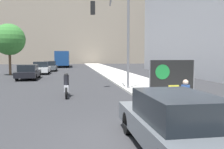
{
  "coord_description": "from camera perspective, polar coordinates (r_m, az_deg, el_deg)",
  "views": [
    {
      "loc": [
        -1.63,
        -6.42,
        2.28
      ],
      "look_at": [
        0.05,
        3.95,
        1.48
      ],
      "focal_mm": 40.0,
      "sensor_mm": 36.0,
      "label": 1
    }
  ],
  "objects": [
    {
      "name": "protest_banner",
      "position": [
        13.79,
        13.51,
        -0.51
      ],
      "size": [
        2.57,
        0.06,
        1.91
      ],
      "color": "slate",
      "rests_on": "sidewalk_curb"
    },
    {
      "name": "motorcycle_on_road",
      "position": [
        14.02,
        -10.38,
        -2.74
      ],
      "size": [
        0.28,
        2.11,
        1.32
      ],
      "color": "silver",
      "rests_on": "ground_plane"
    },
    {
      "name": "street_tree_midblock",
      "position": [
        31.09,
        -22.43,
        7.4
      ],
      "size": [
        3.59,
        3.59,
        5.9
      ],
      "color": "brown",
      "rests_on": "ground_plane"
    },
    {
      "name": "city_bus_on_road",
      "position": [
        50.89,
        -11.21,
        3.74
      ],
      "size": [
        2.53,
        11.19,
        3.06
      ],
      "color": "navy",
      "rests_on": "ground_plane"
    },
    {
      "name": "ground_plane",
      "position": [
        7.01,
        4.91,
        -14.64
      ],
      "size": [
        160.0,
        160.0,
        0.0
      ],
      "primitive_type": "plane",
      "color": "#303033"
    },
    {
      "name": "building_backdrop_far",
      "position": [
        74.78,
        -9.69,
        15.42
      ],
      "size": [
        52.0,
        12.0,
        33.31
      ],
      "color": "gray",
      "rests_on": "ground_plane"
    },
    {
      "name": "jogger_on_sidewalk",
      "position": [
        14.07,
        13.19,
        -0.74
      ],
      "size": [
        0.34,
        0.34,
        1.8
      ],
      "rotation": [
        0.0,
        0.0,
        2.49
      ],
      "color": "black",
      "rests_on": "sidewalk_curb"
    },
    {
      "name": "sidewalk_curb",
      "position": [
        22.18,
        4.65,
        -1.36
      ],
      "size": [
        3.85,
        90.0,
        0.13
      ],
      "primitive_type": "cube",
      "color": "beige",
      "rests_on": "ground_plane"
    },
    {
      "name": "traffic_light_pole",
      "position": [
        16.62,
        0.78,
        10.63
      ],
      "size": [
        2.55,
        2.31,
        5.95
      ],
      "color": "slate",
      "rests_on": "sidewalk_curb"
    },
    {
      "name": "car_on_road_distant",
      "position": [
        37.37,
        -13.98,
        1.88
      ],
      "size": [
        1.85,
        4.23,
        1.46
      ],
      "color": "#565B60",
      "rests_on": "ground_plane"
    },
    {
      "name": "seated_protester",
      "position": [
        10.31,
        16.51,
        -4.24
      ],
      "size": [
        0.94,
        0.77,
        1.2
      ],
      "rotation": [
        0.0,
        0.0,
        -0.3
      ],
      "color": "#474C56",
      "rests_on": "sidewalk_curb"
    },
    {
      "name": "car_on_road_midblock",
      "position": [
        31.78,
        -15.83,
        1.47
      ],
      "size": [
        1.87,
        4.25,
        1.52
      ],
      "color": "white",
      "rests_on": "ground_plane"
    },
    {
      "name": "parked_car_curbside",
      "position": [
        6.12,
        14.06,
        -10.63
      ],
      "size": [
        1.73,
        4.7,
        1.42
      ],
      "color": "#565B60",
      "rests_on": "ground_plane"
    },
    {
      "name": "car_on_road_nearest",
      "position": [
        25.17,
        -18.55,
        0.58
      ],
      "size": [
        1.82,
        4.7,
        1.41
      ],
      "color": "black",
      "rests_on": "ground_plane"
    }
  ]
}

